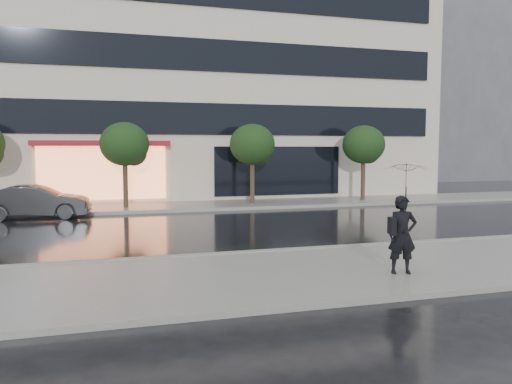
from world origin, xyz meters
name	(u,v)px	position (x,y,z in m)	size (l,w,h in m)	color
ground	(246,248)	(0.00, 0.00, 0.00)	(120.00, 120.00, 0.00)	black
sidewalk_near	(284,274)	(0.00, -3.25, 0.06)	(60.00, 4.50, 0.12)	slate
sidewalk_far	(191,206)	(0.00, 10.25, 0.06)	(60.00, 3.50, 0.12)	slate
curb_near	(256,253)	(0.00, -1.00, 0.07)	(60.00, 0.25, 0.14)	gray
curb_far	(197,210)	(0.00, 8.50, 0.07)	(60.00, 0.25, 0.14)	gray
office_building	(170,46)	(0.00, 17.97, 9.00)	(30.00, 12.76, 18.00)	beige
bg_building_right	(434,93)	(26.00, 28.00, 8.00)	(12.00, 12.00, 16.00)	#4C4C54
tree_mid_west	(126,146)	(-2.94, 10.03, 2.92)	(2.20, 2.20, 3.99)	#33261C
tree_mid_east	(253,146)	(3.06, 10.03, 2.92)	(2.20, 2.20, 3.99)	#33261C
tree_far_east	(364,146)	(9.06, 10.03, 2.92)	(2.20, 2.20, 3.99)	#33261C
parked_car	(37,202)	(-6.50, 8.07, 0.67)	(1.43, 4.09, 1.35)	black
pedestrian_with_umbrella	(405,200)	(2.43, -4.08, 1.71)	(1.19, 1.20, 2.41)	black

